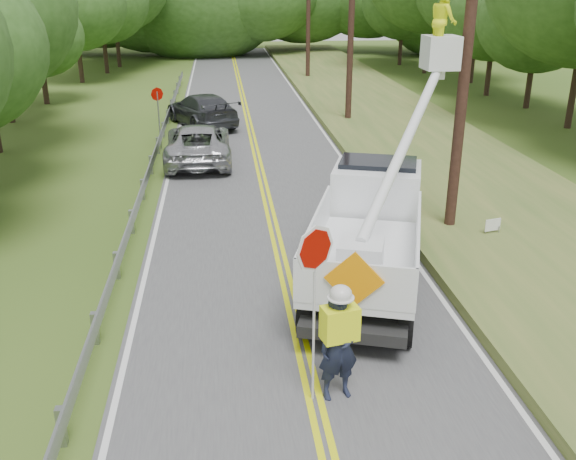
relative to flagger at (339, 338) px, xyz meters
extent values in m
cube|color=#464648|center=(-0.41, 12.23, -1.17)|extent=(7.20, 96.00, 0.02)
cube|color=#DFE30D|center=(-0.51, 12.23, -1.15)|extent=(0.12, 96.00, 0.00)
cube|color=#DFE30D|center=(-0.31, 12.23, -1.15)|extent=(0.12, 96.00, 0.00)
cube|color=silver|center=(-3.86, 12.23, -1.15)|extent=(0.12, 96.00, 0.00)
cube|color=silver|center=(3.04, 12.23, -1.15)|extent=(0.12, 96.00, 0.00)
cube|color=gray|center=(-4.51, -0.77, -0.83)|extent=(0.12, 0.14, 0.70)
cube|color=gray|center=(-4.51, 2.23, -0.83)|extent=(0.12, 0.14, 0.70)
cube|color=gray|center=(-4.51, 5.23, -0.83)|extent=(0.12, 0.14, 0.70)
cube|color=gray|center=(-4.51, 8.23, -0.83)|extent=(0.12, 0.14, 0.70)
cube|color=gray|center=(-4.51, 11.23, -0.83)|extent=(0.12, 0.14, 0.70)
cube|color=gray|center=(-4.51, 14.23, -0.83)|extent=(0.12, 0.14, 0.70)
cube|color=gray|center=(-4.51, 17.23, -0.83)|extent=(0.12, 0.14, 0.70)
cube|color=gray|center=(-4.51, 20.23, -0.83)|extent=(0.12, 0.14, 0.70)
cube|color=gray|center=(-4.51, 23.23, -0.83)|extent=(0.12, 0.14, 0.70)
cube|color=gray|center=(-4.51, 26.23, -0.83)|extent=(0.12, 0.14, 0.70)
cube|color=gray|center=(-4.51, 29.23, -0.83)|extent=(0.12, 0.14, 0.70)
cube|color=gray|center=(-4.51, 32.23, -0.83)|extent=(0.12, 0.14, 0.70)
cube|color=gray|center=(-4.51, 35.23, -0.83)|extent=(0.12, 0.14, 0.70)
cube|color=gray|center=(-4.41, 13.23, -0.58)|extent=(0.05, 48.00, 0.34)
cylinder|color=black|center=(4.59, 7.23, 3.82)|extent=(0.30, 0.30, 10.00)
cylinder|color=black|center=(4.59, 22.23, 3.82)|extent=(0.30, 0.30, 10.00)
cylinder|color=black|center=(4.59, 37.23, 3.82)|extent=(0.30, 0.30, 10.00)
cube|color=#436028|center=(6.69, 12.23, -1.03)|extent=(7.00, 96.00, 0.30)
cylinder|color=#332319|center=(-12.48, 24.37, -0.03)|extent=(0.32, 0.32, 2.29)
cylinder|color=#332319|center=(-11.98, 29.55, -0.07)|extent=(0.32, 0.32, 2.22)
ellipsoid|color=#2B4F19|center=(-11.98, 29.55, 2.64)|extent=(5.17, 5.17, 4.55)
cylinder|color=#332319|center=(-11.50, 37.76, 0.37)|extent=(0.32, 0.32, 3.08)
ellipsoid|color=#2B4F19|center=(-11.50, 37.76, 4.13)|extent=(7.19, 7.19, 6.33)
cylinder|color=#332319|center=(-10.49, 42.50, 0.39)|extent=(0.32, 0.32, 3.14)
ellipsoid|color=#2B4F19|center=(-10.49, 42.50, 4.22)|extent=(7.32, 7.32, 6.44)
cylinder|color=#332319|center=(-10.05, 46.24, 0.77)|extent=(0.32, 0.32, 3.88)
cylinder|color=#332319|center=(15.19, 20.06, 0.88)|extent=(0.32, 0.32, 4.12)
cylinder|color=#332319|center=(15.52, 25.26, 0.23)|extent=(0.32, 0.32, 2.82)
ellipsoid|color=#2B4F19|center=(15.52, 25.26, 3.68)|extent=(6.57, 6.57, 5.78)
cylinder|color=#332319|center=(14.93, 29.53, 0.34)|extent=(0.32, 0.32, 3.02)
ellipsoid|color=#2B4F19|center=(14.93, 29.53, 4.03)|extent=(7.05, 7.05, 6.20)
cylinder|color=#332319|center=(15.89, 34.67, 0.73)|extent=(0.32, 0.32, 3.82)
cylinder|color=#332319|center=(14.14, 39.80, 0.93)|extent=(0.32, 0.32, 4.21)
cylinder|color=#332319|center=(13.60, 45.02, 0.30)|extent=(0.32, 0.32, 2.94)
ellipsoid|color=#2B4F19|center=(13.60, 45.02, 3.89)|extent=(6.87, 6.87, 6.04)
imported|color=#191E33|center=(0.01, 0.00, -0.16)|extent=(0.81, 0.63, 1.99)
cube|color=#E0EF14|center=(0.01, 0.00, 0.30)|extent=(0.68, 0.50, 0.60)
ellipsoid|color=silver|center=(0.01, 0.00, 0.85)|extent=(0.37, 0.37, 0.30)
cylinder|color=#B7B7B7|center=(-0.44, -0.05, 0.24)|extent=(0.04, 0.04, 2.79)
cylinder|color=#960700|center=(-0.44, -0.05, 1.70)|extent=(0.67, 0.49, 0.80)
cylinder|color=black|center=(-0.24, 2.12, -0.68)|extent=(0.57, 1.00, 0.96)
cylinder|color=black|center=(1.65, 1.52, -0.68)|extent=(0.57, 1.00, 0.96)
cylinder|color=black|center=(0.36, 4.02, -0.68)|extent=(0.57, 1.00, 0.96)
cylinder|color=black|center=(2.26, 3.41, -0.68)|extent=(0.57, 1.00, 0.96)
cylinder|color=black|center=(1.12, 6.39, -0.68)|extent=(0.57, 1.00, 0.96)
cylinder|color=black|center=(3.01, 5.78, -0.68)|extent=(0.57, 1.00, 0.96)
cube|color=black|center=(1.40, 4.00, -0.61)|extent=(3.93, 6.70, 0.25)
cube|color=silver|center=(1.19, 3.34, -0.11)|extent=(3.57, 5.06, 0.22)
cube|color=silver|center=(0.12, 3.68, 0.39)|extent=(1.45, 4.38, 0.90)
cube|color=silver|center=(2.26, 3.00, 0.39)|extent=(1.45, 4.38, 0.90)
cube|color=silver|center=(0.50, 1.18, 0.39)|extent=(2.20, 0.75, 0.90)
cube|color=silver|center=(2.22, 6.56, 0.19)|extent=(2.71, 2.48, 1.79)
cube|color=black|center=(2.28, 6.75, 0.84)|extent=(2.29, 1.84, 0.75)
cube|color=silver|center=(0.85, 2.30, 0.39)|extent=(1.13, 1.13, 0.80)
cube|color=silver|center=(3.89, 7.23, 3.90)|extent=(0.85, 0.85, 0.85)
imported|color=#E0EF14|center=(3.89, 7.23, 4.70)|extent=(0.62, 0.80, 1.65)
cube|color=orange|center=(0.48, 1.11, 0.54)|extent=(1.08, 0.38, 1.13)
imported|color=#A4A5AA|center=(-2.77, 15.72, -0.40)|extent=(2.57, 5.47, 1.51)
imported|color=#37393E|center=(-2.74, 22.52, -0.37)|extent=(4.12, 5.84, 1.57)
cylinder|color=gray|center=(-4.44, 17.88, 0.07)|extent=(0.06, 0.06, 2.49)
cylinder|color=#960700|center=(-4.44, 17.88, 1.20)|extent=(0.49, 0.32, 0.57)
cube|color=white|center=(5.52, 6.41, -0.64)|extent=(0.48, 0.15, 0.34)
cylinder|color=gray|center=(5.32, 6.41, -0.93)|extent=(0.02, 0.02, 0.49)
cylinder|color=gray|center=(5.71, 6.41, -0.93)|extent=(0.02, 0.02, 0.49)
camera|label=1|loc=(-1.85, -9.12, 5.67)|focal=39.40mm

